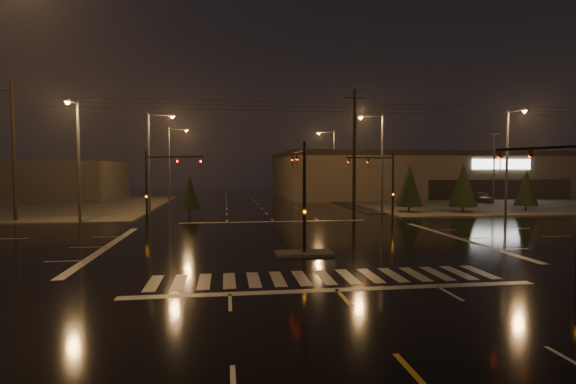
% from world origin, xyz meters
% --- Properties ---
extents(ground, '(140.00, 140.00, 0.00)m').
position_xyz_m(ground, '(0.00, 0.00, 0.00)').
color(ground, black).
rests_on(ground, ground).
extents(sidewalk_ne, '(36.00, 36.00, 0.12)m').
position_xyz_m(sidewalk_ne, '(30.00, 30.00, 0.06)').
color(sidewalk_ne, '#484540').
rests_on(sidewalk_ne, ground).
extents(sidewalk_nw, '(36.00, 36.00, 0.12)m').
position_xyz_m(sidewalk_nw, '(-30.00, 30.00, 0.06)').
color(sidewalk_nw, '#484540').
rests_on(sidewalk_nw, ground).
extents(median_island, '(3.00, 1.60, 0.15)m').
position_xyz_m(median_island, '(0.00, -4.00, 0.07)').
color(median_island, '#484540').
rests_on(median_island, ground).
extents(crosswalk, '(15.00, 2.60, 0.01)m').
position_xyz_m(crosswalk, '(0.00, -9.00, 0.01)').
color(crosswalk, beige).
rests_on(crosswalk, ground).
extents(stop_bar_near, '(16.00, 0.50, 0.01)m').
position_xyz_m(stop_bar_near, '(0.00, -11.00, 0.01)').
color(stop_bar_near, beige).
rests_on(stop_bar_near, ground).
extents(stop_bar_far, '(16.00, 0.50, 0.01)m').
position_xyz_m(stop_bar_far, '(0.00, 11.00, 0.01)').
color(stop_bar_far, beige).
rests_on(stop_bar_far, ground).
extents(parking_lot, '(50.00, 24.00, 0.08)m').
position_xyz_m(parking_lot, '(35.00, 28.00, 0.04)').
color(parking_lot, black).
rests_on(parking_lot, ground).
extents(retail_building, '(60.20, 28.30, 7.20)m').
position_xyz_m(retail_building, '(35.00, 45.99, 3.84)').
color(retail_building, brown).
rests_on(retail_building, ground).
extents(commercial_block, '(30.00, 18.00, 5.60)m').
position_xyz_m(commercial_block, '(-35.00, 42.00, 2.80)').
color(commercial_block, '#413C39').
rests_on(commercial_block, ground).
extents(signal_mast_median, '(0.25, 4.59, 6.00)m').
position_xyz_m(signal_mast_median, '(0.00, -3.07, 3.75)').
color(signal_mast_median, black).
rests_on(signal_mast_median, ground).
extents(signal_mast_ne, '(4.84, 1.86, 6.00)m').
position_xyz_m(signal_mast_ne, '(9.50, 10.14, 3.79)').
color(signal_mast_ne, black).
rests_on(signal_mast_ne, ground).
extents(signal_mast_nw, '(4.84, 1.86, 6.00)m').
position_xyz_m(signal_mast_nw, '(-9.50, 10.14, 3.79)').
color(signal_mast_nw, black).
rests_on(signal_mast_nw, ground).
extents(signal_mast_se, '(1.55, 3.87, 6.00)m').
position_xyz_m(signal_mast_se, '(10.23, -9.75, 3.71)').
color(signal_mast_se, black).
rests_on(signal_mast_se, ground).
extents(streetlight_1, '(2.77, 0.32, 10.00)m').
position_xyz_m(streetlight_1, '(-11.18, 18.00, 5.80)').
color(streetlight_1, '#38383A').
rests_on(streetlight_1, ground).
extents(streetlight_2, '(2.77, 0.32, 10.00)m').
position_xyz_m(streetlight_2, '(-11.18, 34.00, 5.80)').
color(streetlight_2, '#38383A').
rests_on(streetlight_2, ground).
extents(streetlight_3, '(2.77, 0.32, 10.00)m').
position_xyz_m(streetlight_3, '(11.18, 16.00, 5.80)').
color(streetlight_3, '#38383A').
rests_on(streetlight_3, ground).
extents(streetlight_4, '(2.77, 0.32, 10.00)m').
position_xyz_m(streetlight_4, '(11.18, 36.00, 5.80)').
color(streetlight_4, '#38383A').
rests_on(streetlight_4, ground).
extents(streetlight_5, '(0.32, 2.77, 10.00)m').
position_xyz_m(streetlight_5, '(-16.00, 11.18, 5.80)').
color(streetlight_5, '#38383A').
rests_on(streetlight_5, ground).
extents(streetlight_6, '(0.32, 2.77, 10.00)m').
position_xyz_m(streetlight_6, '(22.00, 11.18, 5.80)').
color(streetlight_6, '#38383A').
rests_on(streetlight_6, ground).
extents(utility_pole_0, '(2.20, 0.32, 12.00)m').
position_xyz_m(utility_pole_0, '(-22.00, 14.00, 6.13)').
color(utility_pole_0, black).
rests_on(utility_pole_0, ground).
extents(utility_pole_1, '(2.20, 0.32, 12.00)m').
position_xyz_m(utility_pole_1, '(8.00, 14.00, 6.13)').
color(utility_pole_1, black).
rests_on(utility_pole_1, ground).
extents(conifer_0, '(2.76, 2.76, 5.01)m').
position_xyz_m(conifer_0, '(14.69, 16.75, 2.85)').
color(conifer_0, black).
rests_on(conifer_0, ground).
extents(conifer_1, '(2.80, 2.80, 5.08)m').
position_xyz_m(conifer_1, '(20.02, 15.67, 2.89)').
color(conifer_1, black).
rests_on(conifer_1, ground).
extents(conifer_2, '(2.36, 2.36, 4.39)m').
position_xyz_m(conifer_2, '(27.33, 16.01, 2.54)').
color(conifer_2, black).
rests_on(conifer_2, ground).
extents(conifer_3, '(2.09, 2.09, 3.96)m').
position_xyz_m(conifer_3, '(-7.51, 16.28, 2.33)').
color(conifer_3, black).
rests_on(conifer_3, ground).
extents(car_parked, '(2.42, 4.67, 1.52)m').
position_xyz_m(car_parked, '(29.42, 27.87, 0.76)').
color(car_parked, black).
rests_on(car_parked, ground).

